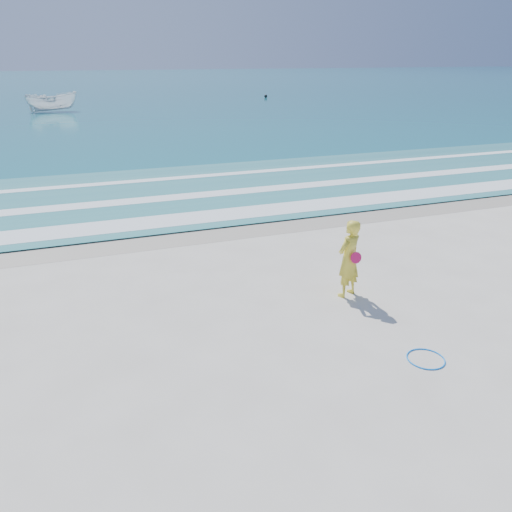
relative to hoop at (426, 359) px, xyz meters
name	(u,v)px	position (x,y,z in m)	size (l,w,h in m)	color
ground	(319,398)	(-2.40, -0.35, -0.01)	(400.00, 400.00, 0.00)	silver
wet_sand	(194,232)	(-2.40, 8.65, -0.01)	(400.00, 2.40, 0.00)	#B2A893
ocean	(82,83)	(-2.40, 104.65, 0.01)	(400.00, 190.00, 0.04)	#19727F
shallow	(165,193)	(-2.40, 13.65, 0.03)	(400.00, 10.00, 0.01)	#59B7AD
foam_near	(185,219)	(-2.40, 9.95, 0.04)	(400.00, 1.40, 0.01)	white
foam_mid	(169,198)	(-2.40, 12.85, 0.04)	(400.00, 0.90, 0.01)	white
foam_far	(155,180)	(-2.40, 16.15, 0.04)	(400.00, 0.60, 0.01)	white
hoop	(426,359)	(0.00, 0.00, 0.00)	(0.71, 0.71, 0.03)	#0E86FF
boat	(52,102)	(-7.13, 49.21, 0.97)	(1.85, 4.91, 1.90)	white
buoy	(266,96)	(19.19, 58.25, 0.23)	(0.41, 0.41, 0.41)	black
woman	(349,259)	(-0.05, 2.91, 0.92)	(0.80, 0.68, 1.87)	yellow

